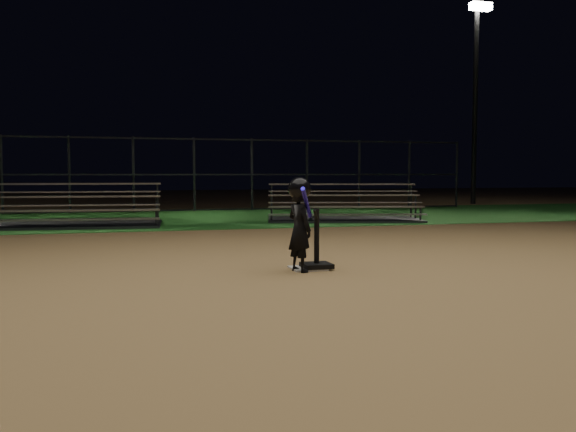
# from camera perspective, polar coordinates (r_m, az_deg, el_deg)

# --- Properties ---
(ground) EXTENTS (80.00, 80.00, 0.00)m
(ground) POSITION_cam_1_polar(r_m,az_deg,el_deg) (8.20, 1.86, -5.01)
(ground) COLOR #A07B48
(ground) RESTS_ON ground
(grass_strip) EXTENTS (60.00, 8.00, 0.01)m
(grass_strip) POSITION_cam_1_polar(r_m,az_deg,el_deg) (17.94, -7.64, -0.12)
(grass_strip) COLOR #1E5A1D
(grass_strip) RESTS_ON ground
(home_plate) EXTENTS (0.45, 0.45, 0.02)m
(home_plate) POSITION_cam_1_polar(r_m,az_deg,el_deg) (8.19, 1.86, -4.93)
(home_plate) COLOR beige
(home_plate) RESTS_ON ground
(batting_tee) EXTENTS (0.38, 0.38, 0.79)m
(batting_tee) POSITION_cam_1_polar(r_m,az_deg,el_deg) (8.17, 2.70, -3.84)
(batting_tee) COLOR black
(batting_tee) RESTS_ON home_plate
(child_batter) EXTENTS (0.47, 0.65, 1.24)m
(child_batter) POSITION_cam_1_polar(r_m,az_deg,el_deg) (7.92, 1.09, -0.53)
(child_batter) COLOR black
(child_batter) RESTS_ON ground
(bleacher_left) EXTENTS (4.43, 2.44, 1.05)m
(bleacher_left) POSITION_cam_1_polar(r_m,az_deg,el_deg) (15.61, -19.73, -0.15)
(bleacher_left) COLOR #AEAEB3
(bleacher_left) RESTS_ON ground
(bleacher_right) EXTENTS (4.47, 2.94, 1.01)m
(bleacher_right) POSITION_cam_1_polar(r_m,az_deg,el_deg) (16.60, 5.27, 0.27)
(bleacher_right) COLOR #A2A2A6
(bleacher_right) RESTS_ON ground
(backstop_fence) EXTENTS (20.08, 0.08, 2.50)m
(backstop_fence) POSITION_cam_1_polar(r_m,az_deg,el_deg) (20.87, -8.79, 3.86)
(backstop_fence) COLOR #38383D
(backstop_fence) RESTS_ON ground
(light_pole_right) EXTENTS (0.90, 0.53, 8.30)m
(light_pole_right) POSITION_cam_1_polar(r_m,az_deg,el_deg) (27.11, 17.25, 11.59)
(light_pole_right) COLOR #2D2D30
(light_pole_right) RESTS_ON ground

